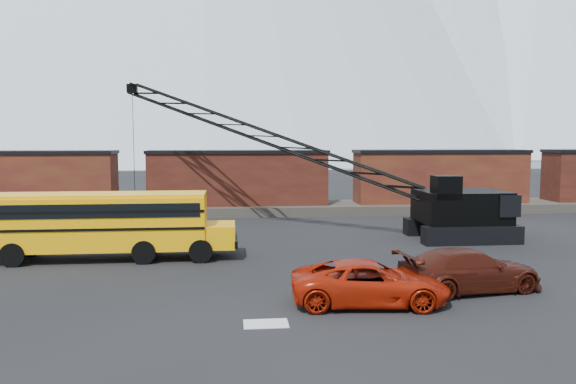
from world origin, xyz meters
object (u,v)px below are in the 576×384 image
at_px(maroon_suv, 469,270).
at_px(crawler_crane, 269,138).
at_px(red_pickup, 370,283).
at_px(school_bus, 107,222).

relative_size(maroon_suv, crawler_crane, 0.24).
height_order(red_pickup, maroon_suv, maroon_suv).
bearing_deg(crawler_crane, red_pickup, -81.92).
relative_size(red_pickup, crawler_crane, 0.24).
bearing_deg(crawler_crane, maroon_suv, -67.13).
height_order(school_bus, red_pickup, school_bus).
distance_m(school_bus, crawler_crane, 12.49).
distance_m(red_pickup, maroon_suv, 4.35).
bearing_deg(red_pickup, maroon_suv, -67.60).
bearing_deg(red_pickup, crawler_crane, 13.41).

